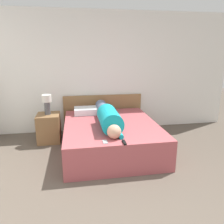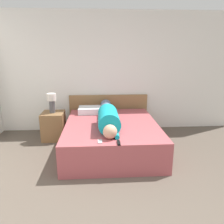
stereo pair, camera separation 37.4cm
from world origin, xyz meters
TOP-DOWN VIEW (x-y plane):
  - wall_back at (0.00, 3.24)m, footprint 6.00×0.06m
  - bed at (0.01, 2.09)m, footprint 1.65×1.97m
  - headboard at (0.01, 3.17)m, footprint 1.77×0.04m
  - nightstand at (-1.15, 2.66)m, footprint 0.44×0.47m
  - table_lamp at (-1.15, 2.66)m, footprint 0.18×0.18m
  - person_lying at (-0.05, 2.03)m, footprint 0.35×1.76m
  - pillow_near_headboard at (-0.38, 2.79)m, footprint 0.51×0.37m
  - tv_remote at (0.06, 1.18)m, footprint 0.04×0.15m
  - cell_phone at (-0.21, 1.25)m, footprint 0.06×0.13m

SIDE VIEW (x-z plane):
  - bed at x=0.01m, z-range 0.00..0.50m
  - nightstand at x=-1.15m, z-range 0.00..0.56m
  - headboard at x=0.01m, z-range 0.00..0.81m
  - cell_phone at x=-0.21m, z-range 0.50..0.52m
  - tv_remote at x=0.06m, z-range 0.50..0.53m
  - pillow_near_headboard at x=-0.38m, z-range 0.50..0.63m
  - person_lying at x=-0.05m, z-range 0.48..0.83m
  - table_lamp at x=-1.15m, z-range 0.61..1.00m
  - wall_back at x=0.00m, z-range 0.00..2.60m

